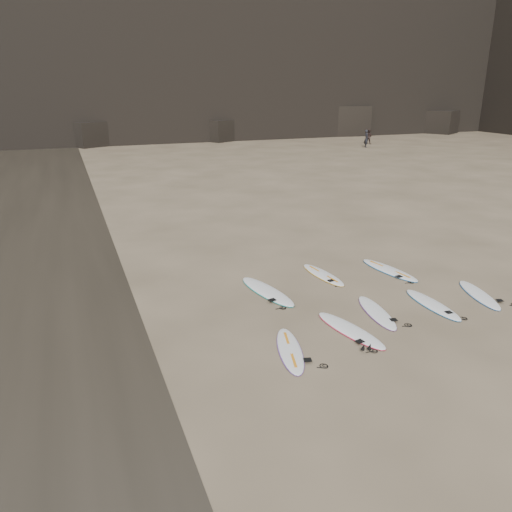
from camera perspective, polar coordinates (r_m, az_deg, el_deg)
The scene contains 11 objects.
ground at distance 14.89m, azimuth 16.23°, elevation -5.99°, with size 240.00×240.00×0.00m, color #897559.
surfboard_0 at distance 12.26m, azimuth 3.91°, elevation -10.66°, with size 0.54×2.26×0.08m, color white.
surfboard_1 at distance 13.37m, azimuth 10.72°, elevation -8.28°, with size 0.59×2.47×0.09m, color white.
surfboard_2 at distance 14.51m, azimuth 13.62°, elevation -6.25°, with size 0.55×2.28×0.08m, color white.
surfboard_3 at distance 15.46m, azimuth 19.51°, elevation -5.22°, with size 0.56×2.35×0.08m, color white.
surfboard_4 at distance 16.69m, azimuth 24.14°, elevation -4.03°, with size 0.55×2.29×0.08m, color white.
surfboard_5 at distance 15.47m, azimuth 1.28°, elevation -4.02°, with size 0.65×2.72×0.10m, color white.
surfboard_6 at distance 16.94m, azimuth 7.68°, elevation -2.12°, with size 0.55×2.28×0.08m, color white.
surfboard_7 at distance 17.80m, azimuth 14.98°, elevation -1.54°, with size 0.61×2.55×0.09m, color white.
person_a at distance 53.21m, azimuth 12.50°, elevation 12.96°, with size 0.63×0.42×1.74m, color black.
person_b at distance 56.33m, azimuth 12.73°, elevation 13.16°, with size 0.75×0.58×1.53m, color black.
Camera 1 is at (-8.48, -10.60, 6.11)m, focal length 35.00 mm.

